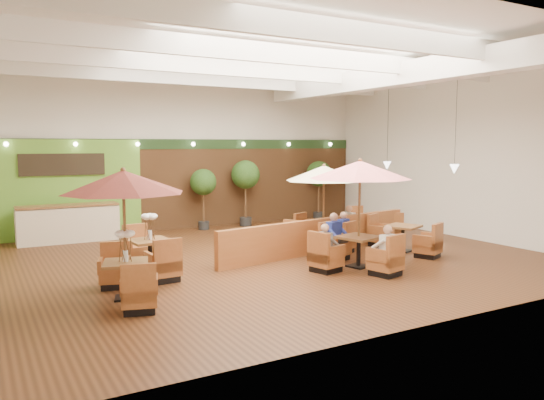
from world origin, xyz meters
TOP-DOWN VIEW (x-y plane):
  - room at (0.25, 1.22)m, footprint 14.04×14.00m
  - service_counter at (-4.40, 5.10)m, footprint 3.00×0.75m
  - booth_divider at (1.52, -0.11)m, footprint 6.91×1.36m
  - table_0 at (-4.38, -1.94)m, footprint 2.40×2.67m
  - table_1 at (1.27, -2.04)m, footprint 2.63×2.76m
  - table_2 at (2.05, 0.50)m, footprint 2.57×2.57m
  - table_3 at (-3.32, 0.00)m, footprint 0.95×2.69m
  - table_4 at (3.67, -1.12)m, footprint 1.12×2.71m
  - table_5 at (4.80, 1.47)m, footprint 0.97×2.45m
  - topiary_0 at (0.20, 5.30)m, footprint 0.94×0.94m
  - topiary_1 at (1.88, 5.30)m, footprint 1.06×1.06m
  - topiary_2 at (5.17, 5.30)m, footprint 1.02×1.02m
  - diner_0 at (1.34, -3.03)m, footprint 0.38×0.33m
  - diner_1 at (1.34, -1.05)m, footprint 0.42×0.37m
  - diner_2 at (0.35, -2.04)m, footprint 0.34×0.38m
  - diner_3 at (2.05, -0.40)m, footprint 0.39×0.37m
  - diner_4 at (2.96, 0.50)m, footprint 0.37×0.40m

SIDE VIEW (x-z plane):
  - table_5 at x=4.80m, z-range -0.10..0.77m
  - table_4 at x=3.67m, z-range -0.11..0.84m
  - booth_divider at x=1.52m, z-range 0.00..0.97m
  - table_3 at x=-3.32m, z-range -0.29..1.28m
  - service_counter at x=-4.40m, z-range -0.01..1.17m
  - diner_3 at x=2.05m, z-range 0.37..1.08m
  - diner_2 at x=0.35m, z-range 0.37..1.08m
  - diner_0 at x=1.34m, z-range 0.37..1.10m
  - diner_4 at x=2.96m, z-range 0.37..1.10m
  - diner_1 at x=1.34m, z-range 0.36..1.14m
  - topiary_0 at x=0.20m, z-range 0.53..2.71m
  - table_2 at x=2.05m, z-range 0.46..2.94m
  - topiary_2 at x=5.17m, z-range 0.58..2.96m
  - topiary_1 at x=1.88m, z-range 0.60..3.06m
  - table_1 at x=1.27m, z-range 0.59..3.29m
  - table_0 at x=-4.38m, z-range 0.67..3.27m
  - room at x=0.25m, z-range 0.87..6.39m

